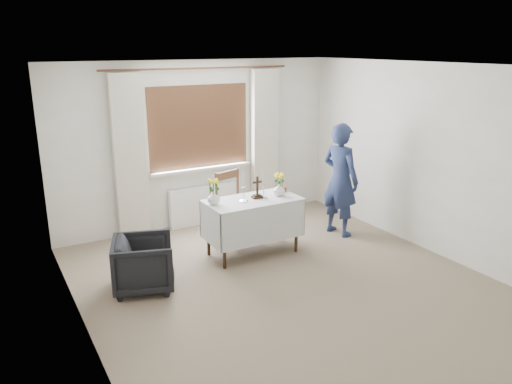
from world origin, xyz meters
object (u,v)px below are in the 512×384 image
armchair (144,264)px  person (340,180)px  altar_table (253,227)px  wooden_chair (237,208)px  flower_vase_right (279,189)px  flower_vase_left (214,198)px  wooden_cross (257,187)px

armchair → person: person is taller
altar_table → wooden_chair: bearing=88.8°
altar_table → flower_vase_right: (0.39, -0.02, 0.47)m
altar_table → wooden_chair: 0.48m
flower_vase_left → person: bearing=-1.3°
wooden_cross → flower_vase_right: size_ratio=1.72×
armchair → person: size_ratio=0.41×
person → altar_table: bearing=78.6°
altar_table → person: 1.54m
flower_vase_right → wooden_cross: bearing=172.1°
wooden_chair → wooden_cross: 0.60m
altar_table → person: (1.47, 0.02, 0.45)m
wooden_chair → flower_vase_left: 0.75m
armchair → person: (3.04, 0.28, 0.52)m
flower_vase_left → flower_vase_right: 0.93m
altar_table → flower_vase_left: flower_vase_left is taller
wooden_cross → wooden_chair: bearing=103.2°
altar_table → flower_vase_right: bearing=-2.8°
flower_vase_left → flower_vase_right: flower_vase_left is taller
wooden_chair → wooden_cross: bearing=-95.7°
armchair → flower_vase_right: (1.97, 0.24, 0.54)m
flower_vase_left → flower_vase_right: bearing=-5.4°
armchair → flower_vase_right: 2.06m
wooden_chair → flower_vase_right: size_ratio=5.96×
altar_table → flower_vase_left: (-0.53, 0.07, 0.47)m
altar_table → wooden_cross: bearing=16.0°
armchair → wooden_cross: size_ratio=2.31×
altar_table → armchair: altar_table is taller
armchair → wooden_cross: wooden_cross is taller
altar_table → wooden_chair: size_ratio=1.22×
armchair → wooden_chair: bearing=-47.3°
wooden_chair → flower_vase_right: bearing=-66.7°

